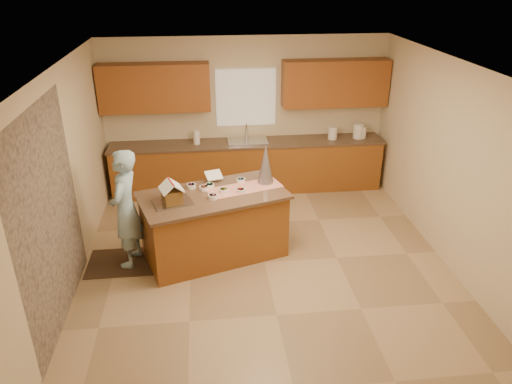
{
  "coord_description": "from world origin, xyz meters",
  "views": [
    {
      "loc": [
        -0.76,
        -5.7,
        3.8
      ],
      "look_at": [
        -0.1,
        0.2,
        1.0
      ],
      "focal_mm": 34.21,
      "sensor_mm": 36.0,
      "label": 1
    }
  ],
  "objects_px": {
    "boy": "(126,209)",
    "gingerbread_house": "(172,194)",
    "tinsel_tree": "(266,164)",
    "island_base": "(214,226)"
  },
  "relations": [
    {
      "from": "boy",
      "to": "gingerbread_house",
      "type": "bearing_deg",
      "value": 88.88
    },
    {
      "from": "boy",
      "to": "gingerbread_house",
      "type": "height_order",
      "value": "boy"
    },
    {
      "from": "gingerbread_house",
      "to": "tinsel_tree",
      "type": "bearing_deg",
      "value": 21.93
    },
    {
      "from": "island_base",
      "to": "tinsel_tree",
      "type": "distance_m",
      "value": 1.13
    },
    {
      "from": "tinsel_tree",
      "to": "boy",
      "type": "bearing_deg",
      "value": -168.95
    },
    {
      "from": "tinsel_tree",
      "to": "boy",
      "type": "height_order",
      "value": "boy"
    },
    {
      "from": "gingerbread_house",
      "to": "island_base",
      "type": "bearing_deg",
      "value": 22.83
    },
    {
      "from": "island_base",
      "to": "gingerbread_house",
      "type": "relative_size",
      "value": 5.15
    },
    {
      "from": "boy",
      "to": "gingerbread_house",
      "type": "xyz_separation_m",
      "value": [
        0.63,
        -0.14,
        0.26
      ]
    },
    {
      "from": "gingerbread_house",
      "to": "boy",
      "type": "bearing_deg",
      "value": 167.11
    }
  ]
}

